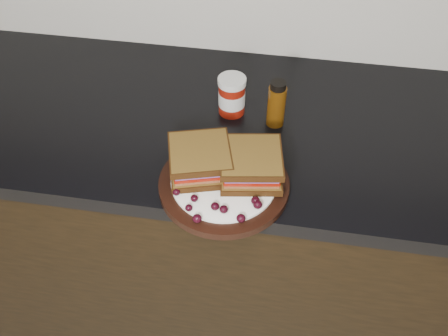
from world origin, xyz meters
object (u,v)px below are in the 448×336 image
(condiment_jar, at_px, (232,96))
(plate, at_px, (224,184))
(sandwich_left, at_px, (200,160))
(oil_bottle, at_px, (277,103))

(condiment_jar, bearing_deg, plate, -85.08)
(sandwich_left, bearing_deg, condiment_jar, 66.04)
(sandwich_left, relative_size, condiment_jar, 1.29)
(plate, distance_m, oil_bottle, 0.25)
(sandwich_left, height_order, oil_bottle, oil_bottle)
(sandwich_left, xyz_separation_m, oil_bottle, (0.14, 0.21, 0.01))
(plate, distance_m, sandwich_left, 0.07)
(plate, bearing_deg, sandwich_left, 158.76)
(plate, height_order, sandwich_left, sandwich_left)
(condiment_jar, bearing_deg, oil_bottle, -13.15)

